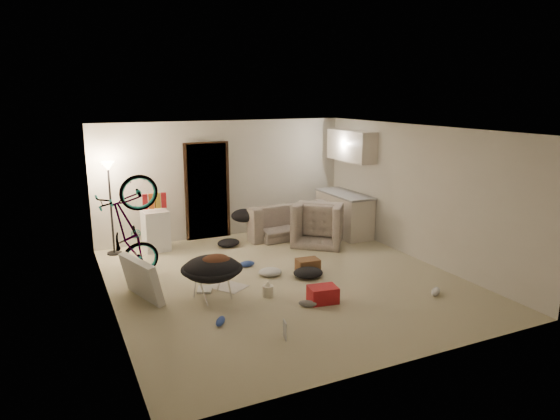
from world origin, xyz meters
name	(u,v)px	position (x,y,z in m)	size (l,w,h in m)	color
floor	(284,280)	(0.00, 0.00, -0.01)	(5.50, 6.00, 0.02)	beige
ceiling	(284,129)	(0.00, 0.00, 2.51)	(5.50, 6.00, 0.02)	white
wall_back	(224,179)	(0.00, 3.01, 1.25)	(5.50, 0.02, 2.50)	silver
wall_front	(403,262)	(0.00, -3.01, 1.25)	(5.50, 0.02, 2.50)	silver
wall_left	(106,225)	(-2.76, 0.00, 1.25)	(0.02, 6.00, 2.50)	silver
wall_right	(418,193)	(2.76, 0.00, 1.25)	(0.02, 6.00, 2.50)	silver
doorway	(207,191)	(-0.40, 2.97, 1.02)	(0.85, 0.10, 2.04)	black
door_trim	(207,192)	(-0.40, 2.94, 1.02)	(0.97, 0.04, 2.10)	#301D11
floor_lamp	(109,188)	(-2.40, 2.65, 1.31)	(0.28, 0.28, 1.81)	black
kitchen_counter	(344,214)	(2.43, 2.00, 0.44)	(0.60, 1.50, 0.88)	beige
counter_top	(345,194)	(2.43, 2.00, 0.90)	(0.64, 1.54, 0.04)	gray
kitchen_uppers	(351,146)	(2.56, 2.00, 1.95)	(0.38, 1.40, 0.65)	beige
sofa	(285,223)	(1.19, 2.45, 0.27)	(1.87, 0.73, 0.55)	#3C443D
armchair	(321,227)	(1.64, 1.64, 0.33)	(1.00, 0.88, 0.65)	#3C443D
bicycle	(131,252)	(-2.30, 1.12, 0.48)	(0.63, 1.81, 0.95)	black
book_asset	(286,341)	(-0.91, -1.97, 0.01)	(0.17, 0.24, 0.02)	#AA191E
mini_fridge	(156,230)	(-1.60, 2.55, 0.40)	(0.48, 0.48, 0.81)	white
snack_box_0	(145,202)	(-1.77, 2.55, 1.00)	(0.10, 0.07, 0.30)	#AA191E
snack_box_1	(151,201)	(-1.65, 2.55, 1.00)	(0.10, 0.07, 0.30)	#CA5819
snack_box_2	(158,201)	(-1.53, 2.55, 1.00)	(0.10, 0.07, 0.30)	gold
snack_box_3	(164,200)	(-1.41, 2.55, 1.00)	(0.10, 0.07, 0.30)	#AA191E
saucer_chair	(212,274)	(-1.33, -0.26, 0.39)	(0.93, 0.93, 0.66)	silver
hoodie	(215,262)	(-1.28, -0.29, 0.59)	(0.48, 0.40, 0.22)	#502B1B
sofa_drape	(244,216)	(0.24, 2.45, 0.54)	(0.56, 0.46, 0.28)	black
tv_box	(141,279)	(-2.30, 0.18, 0.32)	(0.12, 0.97, 0.64)	silver
drink_case_a	(308,265)	(0.55, 0.19, 0.11)	(0.39, 0.28, 0.22)	brown
drink_case_b	(323,294)	(0.12, -1.09, 0.12)	(0.42, 0.31, 0.24)	#AA191E
juicer	(268,290)	(-0.53, -0.54, 0.10)	(0.17, 0.17, 0.25)	beige
newspaper	(228,286)	(-0.96, 0.10, 0.00)	(0.43, 0.56, 0.01)	beige
book_blue	(197,275)	(-1.27, 0.79, 0.02)	(0.23, 0.31, 0.03)	#2F4CAC
book_white	(205,289)	(-1.35, 0.11, 0.01)	(0.22, 0.29, 0.03)	silver
shoe_0	(247,264)	(-0.34, 0.85, 0.06)	(0.30, 0.12, 0.11)	#2F4CAC
shoe_1	(229,265)	(-0.65, 0.91, 0.05)	(0.29, 0.12, 0.11)	slate
shoe_2	(220,321)	(-1.50, -1.16, 0.05)	(0.26, 0.11, 0.10)	#2F4CAC
shoe_3	(308,304)	(-0.16, -1.15, 0.05)	(0.27, 0.11, 0.10)	slate
shoe_4	(436,291)	(1.85, -1.59, 0.05)	(0.30, 0.12, 0.11)	white
clothes_lump_a	(308,273)	(0.41, -0.08, 0.08)	(0.51, 0.43, 0.16)	black
clothes_lump_b	(229,243)	(-0.22, 2.18, 0.07)	(0.48, 0.42, 0.15)	black
clothes_lump_c	(270,272)	(-0.13, 0.28, 0.06)	(0.40, 0.35, 0.12)	silver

